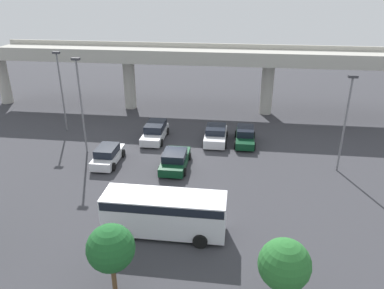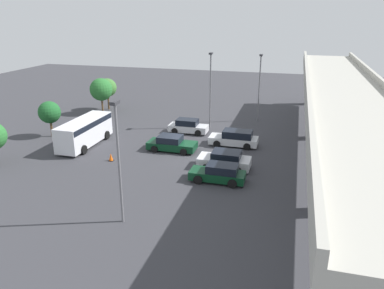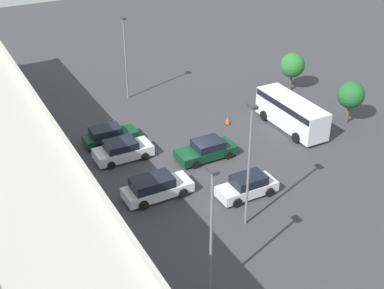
{
  "view_description": "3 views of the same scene",
  "coord_description": "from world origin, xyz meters",
  "px_view_note": "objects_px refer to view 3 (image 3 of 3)",
  "views": [
    {
      "loc": [
        5.0,
        -28.6,
        14.4
      ],
      "look_at": [
        1.17,
        0.77,
        1.36
      ],
      "focal_mm": 35.0,
      "sensor_mm": 36.0,
      "label": 1
    },
    {
      "loc": [
        32.47,
        10.06,
        12.81
      ],
      "look_at": [
        0.02,
        1.07,
        0.81
      ],
      "focal_mm": 35.0,
      "sensor_mm": 36.0,
      "label": 2
    },
    {
      "loc": [
        -31.24,
        16.99,
        21.68
      ],
      "look_at": [
        -1.28,
        0.93,
        2.32
      ],
      "focal_mm": 50.0,
      "sensor_mm": 36.0,
      "label": 3
    }
  ],
  "objects_px": {
    "parked_car_3": "(122,150)",
    "lamp_post_near_aisle": "(249,158)",
    "parked_car_4": "(109,135)",
    "lamp_post_mid_lot": "(125,52)",
    "traffic_cone": "(227,121)",
    "tree_front_right": "(351,95)",
    "parked_car_0": "(247,186)",
    "parked_car_2": "(206,150)",
    "parked_car_1": "(156,187)",
    "tree_front_far_right": "(292,65)",
    "shuttle_bus": "(291,111)",
    "lamp_post_by_overpass": "(211,225)"
  },
  "relations": [
    {
      "from": "parked_car_3",
      "to": "lamp_post_near_aisle",
      "type": "xyz_separation_m",
      "value": [
        -11.46,
        -3.94,
        4.24
      ]
    },
    {
      "from": "parked_car_4",
      "to": "lamp_post_mid_lot",
      "type": "distance_m",
      "value": 9.76
    },
    {
      "from": "lamp_post_mid_lot",
      "to": "traffic_cone",
      "type": "bearing_deg",
      "value": -148.98
    },
    {
      "from": "traffic_cone",
      "to": "tree_front_right",
      "type": "bearing_deg",
      "value": -116.68
    },
    {
      "from": "lamp_post_near_aisle",
      "to": "lamp_post_mid_lot",
      "type": "relative_size",
      "value": 1.08
    },
    {
      "from": "parked_car_0",
      "to": "tree_front_right",
      "type": "distance_m",
      "value": 14.93
    },
    {
      "from": "tree_front_right",
      "to": "traffic_cone",
      "type": "bearing_deg",
      "value": 63.32
    },
    {
      "from": "parked_car_2",
      "to": "parked_car_4",
      "type": "relative_size",
      "value": 1.07
    },
    {
      "from": "lamp_post_mid_lot",
      "to": "tree_front_right",
      "type": "xyz_separation_m",
      "value": [
        -14.02,
        -15.02,
        -1.99
      ]
    },
    {
      "from": "parked_car_0",
      "to": "tree_front_right",
      "type": "xyz_separation_m",
      "value": [
        5.13,
        -13.89,
        1.93
      ]
    },
    {
      "from": "parked_car_2",
      "to": "tree_front_right",
      "type": "relative_size",
      "value": 1.22
    },
    {
      "from": "parked_car_0",
      "to": "parked_car_3",
      "type": "bearing_deg",
      "value": -56.5
    },
    {
      "from": "parked_car_3",
      "to": "parked_car_4",
      "type": "bearing_deg",
      "value": 91.3
    },
    {
      "from": "parked_car_1",
      "to": "parked_car_2",
      "type": "distance_m",
      "value": 6.44
    },
    {
      "from": "tree_front_far_right",
      "to": "parked_car_1",
      "type": "bearing_deg",
      "value": 118.05
    },
    {
      "from": "parked_car_3",
      "to": "shuttle_bus",
      "type": "relative_size",
      "value": 0.6
    },
    {
      "from": "parked_car_2",
      "to": "parked_car_3",
      "type": "bearing_deg",
      "value": -27.09
    },
    {
      "from": "tree_front_right",
      "to": "parked_car_0",
      "type": "bearing_deg",
      "value": 110.29
    },
    {
      "from": "parked_car_0",
      "to": "parked_car_3",
      "type": "xyz_separation_m",
      "value": [
        8.78,
        5.81,
        -0.01
      ]
    },
    {
      "from": "shuttle_bus",
      "to": "lamp_post_mid_lot",
      "type": "height_order",
      "value": "lamp_post_mid_lot"
    },
    {
      "from": "parked_car_4",
      "to": "parked_car_0",
      "type": "bearing_deg",
      "value": -63.12
    },
    {
      "from": "tree_front_far_right",
      "to": "parked_car_0",
      "type": "bearing_deg",
      "value": 133.72
    },
    {
      "from": "parked_car_1",
      "to": "lamp_post_mid_lot",
      "type": "height_order",
      "value": "lamp_post_mid_lot"
    },
    {
      "from": "parked_car_2",
      "to": "shuttle_bus",
      "type": "relative_size",
      "value": 0.63
    },
    {
      "from": "parked_car_1",
      "to": "tree_front_right",
      "type": "xyz_separation_m",
      "value": [
        2.3,
        -19.6,
        1.89
      ]
    },
    {
      "from": "parked_car_1",
      "to": "lamp_post_by_overpass",
      "type": "bearing_deg",
      "value": -97.27
    },
    {
      "from": "shuttle_bus",
      "to": "tree_front_far_right",
      "type": "height_order",
      "value": "tree_front_far_right"
    },
    {
      "from": "parked_car_4",
      "to": "lamp_post_mid_lot",
      "type": "bearing_deg",
      "value": 57.89
    },
    {
      "from": "parked_car_1",
      "to": "traffic_cone",
      "type": "relative_size",
      "value": 6.92
    },
    {
      "from": "parked_car_1",
      "to": "parked_car_2",
      "type": "xyz_separation_m",
      "value": [
        2.97,
        -5.72,
        -0.09
      ]
    },
    {
      "from": "parked_car_4",
      "to": "lamp_post_near_aisle",
      "type": "xyz_separation_m",
      "value": [
        -14.27,
        -4.0,
        4.26
      ]
    },
    {
      "from": "parked_car_2",
      "to": "lamp_post_mid_lot",
      "type": "distance_m",
      "value": 13.97
    },
    {
      "from": "shuttle_bus",
      "to": "traffic_cone",
      "type": "height_order",
      "value": "shuttle_bus"
    },
    {
      "from": "shuttle_bus",
      "to": "lamp_post_near_aisle",
      "type": "distance_m",
      "value": 14.66
    },
    {
      "from": "tree_front_far_right",
      "to": "traffic_cone",
      "type": "height_order",
      "value": "tree_front_far_right"
    },
    {
      "from": "lamp_post_near_aisle",
      "to": "parked_car_2",
      "type": "bearing_deg",
      "value": -12.51
    },
    {
      "from": "shuttle_bus",
      "to": "parked_car_0",
      "type": "bearing_deg",
      "value": 127.13
    },
    {
      "from": "parked_car_4",
      "to": "tree_front_far_right",
      "type": "distance_m",
      "value": 19.91
    },
    {
      "from": "parked_car_1",
      "to": "tree_front_right",
      "type": "bearing_deg",
      "value": 6.7
    },
    {
      "from": "traffic_cone",
      "to": "lamp_post_mid_lot",
      "type": "bearing_deg",
      "value": 31.02
    },
    {
      "from": "parked_car_1",
      "to": "tree_front_right",
      "type": "distance_m",
      "value": 19.82
    },
    {
      "from": "shuttle_bus",
      "to": "lamp_post_near_aisle",
      "type": "bearing_deg",
      "value": 131.15
    },
    {
      "from": "parked_car_0",
      "to": "parked_car_1",
      "type": "distance_m",
      "value": 6.38
    },
    {
      "from": "shuttle_bus",
      "to": "lamp_post_near_aisle",
      "type": "relative_size",
      "value": 0.87
    },
    {
      "from": "parked_car_2",
      "to": "tree_front_right",
      "type": "height_order",
      "value": "tree_front_right"
    },
    {
      "from": "parked_car_1",
      "to": "shuttle_bus",
      "type": "xyz_separation_m",
      "value": [
        3.88,
        -14.57,
        0.8
      ]
    },
    {
      "from": "lamp_post_near_aisle",
      "to": "tree_front_right",
      "type": "distance_m",
      "value": 17.74
    },
    {
      "from": "parked_car_1",
      "to": "tree_front_far_right",
      "type": "xyz_separation_m",
      "value": [
        10.44,
        -19.59,
        1.81
      ]
    },
    {
      "from": "shuttle_bus",
      "to": "parked_car_2",
      "type": "bearing_deg",
      "value": 95.83
    },
    {
      "from": "parked_car_2",
      "to": "parked_car_0",
      "type": "bearing_deg",
      "value": 89.94
    }
  ]
}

